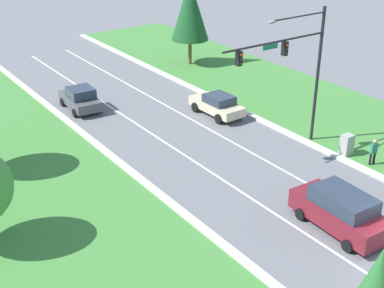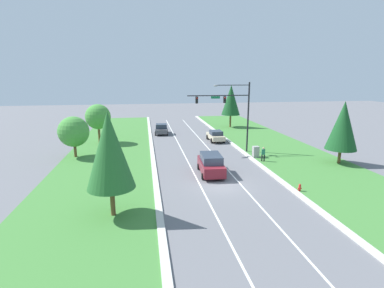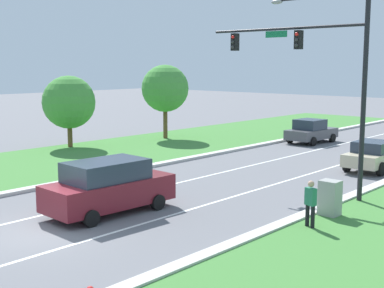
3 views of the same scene
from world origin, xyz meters
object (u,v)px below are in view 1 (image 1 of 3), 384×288
traffic_signal_mast (295,61)px  graphite_sedan (81,99)px  burgundy_suv (341,211)px  utility_cabinet (347,145)px  conifer_far_right_tree (190,10)px  pedestrian (373,151)px  champagne_sedan (217,105)px

traffic_signal_mast → graphite_sedan: traffic_signal_mast is taller
burgundy_suv → graphite_sedan: bearing=102.2°
graphite_sedan → utility_cabinet: (10.07, -16.53, -0.15)m
graphite_sedan → conifer_far_right_tree: (13.06, 4.46, 4.26)m
burgundy_suv → utility_cabinet: burgundy_suv is taller
utility_cabinet → pedestrian: bearing=-83.6°
conifer_far_right_tree → traffic_signal_mast: bearing=-105.9°
traffic_signal_mast → champagne_sedan: size_ratio=1.95×
utility_cabinet → champagne_sedan: bearing=104.4°
burgundy_suv → champagne_sedan: bearing=77.7°
traffic_signal_mast → utility_cabinet: traffic_signal_mast is taller
champagne_sedan → conifer_far_right_tree: bearing=62.9°
traffic_signal_mast → utility_cabinet: 6.17m
conifer_far_right_tree → champagne_sedan: bearing=-116.0°
graphite_sedan → conifer_far_right_tree: 14.44m
utility_cabinet → conifer_far_right_tree: conifer_far_right_tree is taller
graphite_sedan → champagne_sedan: (7.58, -6.78, -0.02)m
graphite_sedan → burgundy_suv: size_ratio=0.84×
traffic_signal_mast → conifer_far_right_tree: traffic_signal_mast is taller
traffic_signal_mast → champagne_sedan: bearing=92.4°
traffic_signal_mast → pedestrian: traffic_signal_mast is taller
champagne_sedan → utility_cabinet: (2.50, -9.75, -0.12)m
traffic_signal_mast → utility_cabinet: size_ratio=6.31×
utility_cabinet → pedestrian: size_ratio=0.81×
pedestrian → utility_cabinet: bearing=-66.4°
graphite_sedan → conifer_far_right_tree: bearing=22.1°
traffic_signal_mast → graphite_sedan: (-7.87, 13.75, -4.90)m
burgundy_suv → pedestrian: size_ratio=3.00×
burgundy_suv → conifer_far_right_tree: 28.01m
utility_cabinet → pedestrian: pedestrian is taller
graphite_sedan → conifer_far_right_tree: size_ratio=0.54×
pedestrian → traffic_signal_mast: bearing=-45.0°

